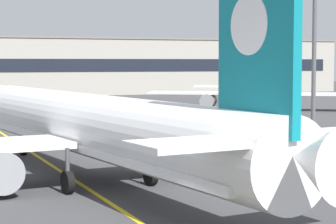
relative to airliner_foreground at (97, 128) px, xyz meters
The scene contains 5 objects.
taxiway_centreline 16.02m from the airliner_foreground, 95.13° to the left, with size 0.30×180.00×0.01m, color yellow.
airliner_foreground is the anchor object (origin of this frame).
airliner_background 65.05m from the airliner_foreground, 55.10° to the left, with size 28.21×34.95×11.15m.
apron_lamp_post 14.20m from the airliner_foreground, ahead, with size 2.24×0.90×12.04m.
safety_cone_by_nose_gear 15.94m from the airliner_foreground, 83.62° to the left, with size 0.44×0.44×0.55m.
Camera 1 is at (-8.60, -24.59, 7.30)m, focal length 72.39 mm.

